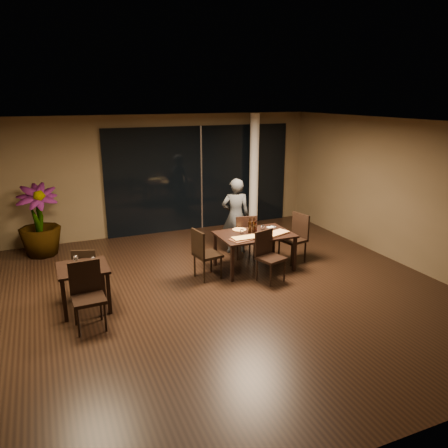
{
  "coord_description": "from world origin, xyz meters",
  "views": [
    {
      "loc": [
        -2.85,
        -6.72,
        3.44
      ],
      "look_at": [
        0.3,
        0.73,
        1.05
      ],
      "focal_mm": 35.0,
      "sensor_mm": 36.0,
      "label": 1
    }
  ],
  "objects_px": {
    "chair_main_near": "(268,253)",
    "chair_side_far": "(86,269)",
    "diner": "(236,216)",
    "chair_main_left": "(204,252)",
    "chair_main_far": "(245,234)",
    "chair_main_right": "(296,235)",
    "bottle_b": "(256,227)",
    "main_table": "(255,237)",
    "bottle_a": "(250,225)",
    "side_table": "(83,274)",
    "chair_side_near": "(87,291)",
    "potted_plant": "(39,221)",
    "bottle_c": "(254,225)"
  },
  "relations": [
    {
      "from": "chair_side_far",
      "to": "diner",
      "type": "bearing_deg",
      "value": -145.2
    },
    {
      "from": "side_table",
      "to": "chair_side_far",
      "type": "relative_size",
      "value": 0.91
    },
    {
      "from": "side_table",
      "to": "main_table",
      "type": "bearing_deg",
      "value": 8.37
    },
    {
      "from": "chair_main_far",
      "to": "chair_main_right",
      "type": "height_order",
      "value": "chair_main_right"
    },
    {
      "from": "chair_main_right",
      "to": "chair_main_near",
      "type": "bearing_deg",
      "value": -68.93
    },
    {
      "from": "chair_side_near",
      "to": "bottle_c",
      "type": "distance_m",
      "value": 3.64
    },
    {
      "from": "chair_main_near",
      "to": "chair_main_left",
      "type": "relative_size",
      "value": 0.98
    },
    {
      "from": "diner",
      "to": "bottle_a",
      "type": "xyz_separation_m",
      "value": [
        -0.12,
        -0.96,
        0.06
      ]
    },
    {
      "from": "chair_main_right",
      "to": "chair_side_near",
      "type": "relative_size",
      "value": 1.0
    },
    {
      "from": "main_table",
      "to": "chair_main_near",
      "type": "xyz_separation_m",
      "value": [
        -0.03,
        -0.63,
        -0.13
      ]
    },
    {
      "from": "chair_side_near",
      "to": "diner",
      "type": "height_order",
      "value": "diner"
    },
    {
      "from": "chair_side_near",
      "to": "potted_plant",
      "type": "bearing_deg",
      "value": 97.35
    },
    {
      "from": "bottle_c",
      "to": "chair_side_far",
      "type": "bearing_deg",
      "value": -179.29
    },
    {
      "from": "chair_main_far",
      "to": "bottle_b",
      "type": "distance_m",
      "value": 0.64
    },
    {
      "from": "side_table",
      "to": "diner",
      "type": "height_order",
      "value": "diner"
    },
    {
      "from": "chair_main_near",
      "to": "chair_side_far",
      "type": "xyz_separation_m",
      "value": [
        -3.27,
        0.66,
        -0.05
      ]
    },
    {
      "from": "chair_main_right",
      "to": "chair_side_far",
      "type": "bearing_deg",
      "value": -101.68
    },
    {
      "from": "side_table",
      "to": "chair_side_far",
      "type": "bearing_deg",
      "value": 79.91
    },
    {
      "from": "chair_main_far",
      "to": "chair_main_near",
      "type": "distance_m",
      "value": 1.23
    },
    {
      "from": "side_table",
      "to": "chair_main_near",
      "type": "height_order",
      "value": "chair_main_near"
    },
    {
      "from": "chair_main_left",
      "to": "bottle_c",
      "type": "height_order",
      "value": "bottle_c"
    },
    {
      "from": "bottle_c",
      "to": "bottle_a",
      "type": "bearing_deg",
      "value": 179.37
    },
    {
      "from": "main_table",
      "to": "bottle_a",
      "type": "height_order",
      "value": "bottle_a"
    },
    {
      "from": "main_table",
      "to": "chair_side_far",
      "type": "relative_size",
      "value": 1.7
    },
    {
      "from": "potted_plant",
      "to": "bottle_c",
      "type": "xyz_separation_m",
      "value": [
        4.03,
        -2.46,
        0.12
      ]
    },
    {
      "from": "chair_side_far",
      "to": "diner",
      "type": "xyz_separation_m",
      "value": [
        3.35,
        1.0,
        0.36
      ]
    },
    {
      "from": "chair_main_right",
      "to": "bottle_b",
      "type": "distance_m",
      "value": 1.02
    },
    {
      "from": "chair_main_left",
      "to": "chair_side_near",
      "type": "relative_size",
      "value": 0.97
    },
    {
      "from": "chair_main_right",
      "to": "bottle_b",
      "type": "relative_size",
      "value": 4.11
    },
    {
      "from": "main_table",
      "to": "potted_plant",
      "type": "distance_m",
      "value": 4.75
    },
    {
      "from": "chair_main_left",
      "to": "chair_main_far",
      "type": "bearing_deg",
      "value": -69.56
    },
    {
      "from": "chair_main_near",
      "to": "chair_side_far",
      "type": "bearing_deg",
      "value": 151.61
    },
    {
      "from": "chair_side_near",
      "to": "bottle_a",
      "type": "distance_m",
      "value": 3.55
    },
    {
      "from": "chair_main_right",
      "to": "bottle_a",
      "type": "xyz_separation_m",
      "value": [
        -1.09,
        0.03,
        0.33
      ]
    },
    {
      "from": "side_table",
      "to": "bottle_b",
      "type": "relative_size",
      "value": 3.19
    },
    {
      "from": "diner",
      "to": "bottle_b",
      "type": "height_order",
      "value": "diner"
    },
    {
      "from": "main_table",
      "to": "bottle_c",
      "type": "height_order",
      "value": "bottle_c"
    },
    {
      "from": "diner",
      "to": "potted_plant",
      "type": "bearing_deg",
      "value": -3.16
    },
    {
      "from": "bottle_c",
      "to": "bottle_b",
      "type": "bearing_deg",
      "value": -48.61
    },
    {
      "from": "potted_plant",
      "to": "chair_main_left",
      "type": "bearing_deg",
      "value": -42.54
    },
    {
      "from": "diner",
      "to": "bottle_b",
      "type": "bearing_deg",
      "value": 107.12
    },
    {
      "from": "chair_side_near",
      "to": "potted_plant",
      "type": "distance_m",
      "value": 3.7
    },
    {
      "from": "chair_main_far",
      "to": "chair_main_right",
      "type": "relative_size",
      "value": 0.95
    },
    {
      "from": "main_table",
      "to": "chair_main_far",
      "type": "height_order",
      "value": "chair_main_far"
    },
    {
      "from": "diner",
      "to": "potted_plant",
      "type": "xyz_separation_m",
      "value": [
        -4.06,
        1.5,
        -0.06
      ]
    },
    {
      "from": "chair_main_right",
      "to": "bottle_c",
      "type": "relative_size",
      "value": 3.17
    },
    {
      "from": "chair_main_far",
      "to": "chair_side_far",
      "type": "relative_size",
      "value": 1.12
    },
    {
      "from": "chair_main_right",
      "to": "diner",
      "type": "height_order",
      "value": "diner"
    },
    {
      "from": "main_table",
      "to": "bottle_b",
      "type": "height_order",
      "value": "bottle_b"
    },
    {
      "from": "chair_main_left",
      "to": "diner",
      "type": "bearing_deg",
      "value": -55.74
    }
  ]
}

